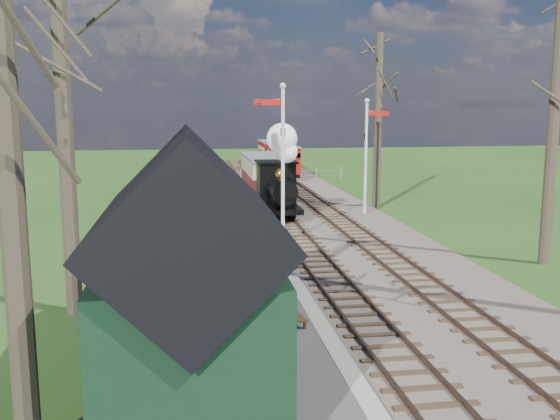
% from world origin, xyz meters
% --- Properties ---
extents(distant_hills, '(114.40, 48.00, 22.02)m').
position_xyz_m(distant_hills, '(1.40, 64.38, -16.21)').
color(distant_hills, '#385B23').
rests_on(distant_hills, ground).
extents(ballast_bed, '(8.00, 60.00, 0.10)m').
position_xyz_m(ballast_bed, '(1.30, 22.00, 0.05)').
color(ballast_bed, brown).
rests_on(ballast_bed, ground).
extents(track_near, '(1.60, 60.00, 0.15)m').
position_xyz_m(track_near, '(0.00, 22.00, 0.10)').
color(track_near, brown).
rests_on(track_near, ground).
extents(track_far, '(1.60, 60.00, 0.15)m').
position_xyz_m(track_far, '(2.60, 22.00, 0.10)').
color(track_far, brown).
rests_on(track_far, ground).
extents(platform, '(5.00, 44.00, 0.20)m').
position_xyz_m(platform, '(-3.50, 14.00, 0.10)').
color(platform, '#474442').
rests_on(platform, ground).
extents(coping_strip, '(0.40, 44.00, 0.21)m').
position_xyz_m(coping_strip, '(-1.20, 14.00, 0.10)').
color(coping_strip, '#B2AD9E').
rests_on(coping_strip, ground).
extents(station_shed, '(3.25, 6.30, 4.78)m').
position_xyz_m(station_shed, '(-4.30, 4.00, 2.27)').
color(station_shed, black).
rests_on(station_shed, platform).
extents(semaphore_near, '(1.22, 0.24, 6.22)m').
position_xyz_m(semaphore_near, '(-0.77, 16.00, 3.62)').
color(semaphore_near, silver).
rests_on(semaphore_near, ground).
extents(semaphore_far, '(1.22, 0.24, 5.72)m').
position_xyz_m(semaphore_far, '(4.37, 22.00, 3.35)').
color(semaphore_far, silver).
rests_on(semaphore_far, ground).
extents(bare_trees, '(15.51, 22.39, 12.00)m').
position_xyz_m(bare_trees, '(1.33, 10.10, 5.21)').
color(bare_trees, '#382D23').
rests_on(bare_trees, ground).
extents(fence_line, '(12.60, 0.08, 1.00)m').
position_xyz_m(fence_line, '(0.30, 36.00, 0.55)').
color(fence_line, slate).
rests_on(fence_line, ground).
extents(locomotive, '(1.76, 4.11, 4.41)m').
position_xyz_m(locomotive, '(-0.01, 21.61, 2.04)').
color(locomotive, black).
rests_on(locomotive, ground).
extents(coach, '(2.06, 7.05, 2.17)m').
position_xyz_m(coach, '(0.00, 27.67, 1.49)').
color(coach, black).
rests_on(coach, ground).
extents(red_carriage_a, '(1.90, 4.70, 2.00)m').
position_xyz_m(red_carriage_a, '(2.60, 37.48, 1.40)').
color(red_carriage_a, black).
rests_on(red_carriage_a, ground).
extents(red_carriage_b, '(1.90, 4.70, 2.00)m').
position_xyz_m(red_carriage_b, '(2.60, 42.98, 1.40)').
color(red_carriage_b, black).
rests_on(red_carriage_b, ground).
extents(sign_board, '(0.17, 0.86, 1.26)m').
position_xyz_m(sign_board, '(-2.40, 6.25, 0.83)').
color(sign_board, '#0E4324').
rests_on(sign_board, platform).
extents(bench, '(0.62, 1.35, 0.75)m').
position_xyz_m(bench, '(-1.98, 6.93, 0.55)').
color(bench, '#462E19').
rests_on(bench, platform).
extents(person, '(0.50, 0.63, 1.51)m').
position_xyz_m(person, '(-2.36, 6.00, 0.95)').
color(person, black).
rests_on(person, platform).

